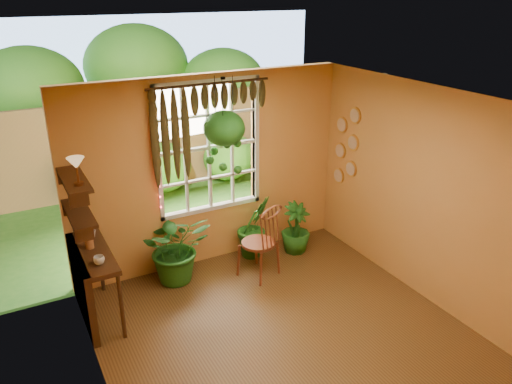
# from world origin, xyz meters

# --- Properties ---
(floor) EXTENTS (4.50, 4.50, 0.00)m
(floor) POSITION_xyz_m (0.00, 0.00, 0.00)
(floor) COLOR brown
(floor) RESTS_ON ground
(ceiling) EXTENTS (4.50, 4.50, 0.00)m
(ceiling) POSITION_xyz_m (0.00, 0.00, 2.70)
(ceiling) COLOR white
(ceiling) RESTS_ON wall_back
(wall_back) EXTENTS (4.00, 0.00, 4.00)m
(wall_back) POSITION_xyz_m (0.00, 2.25, 1.35)
(wall_back) COLOR #D69349
(wall_back) RESTS_ON floor
(wall_left) EXTENTS (0.00, 4.50, 4.50)m
(wall_left) POSITION_xyz_m (-2.00, 0.00, 1.35)
(wall_left) COLOR #D69349
(wall_left) RESTS_ON floor
(wall_right) EXTENTS (0.00, 4.50, 4.50)m
(wall_right) POSITION_xyz_m (2.00, 0.00, 1.35)
(wall_right) COLOR #D69349
(wall_right) RESTS_ON floor
(window) EXTENTS (1.52, 0.10, 1.86)m
(window) POSITION_xyz_m (0.00, 2.28, 1.70)
(window) COLOR white
(window) RESTS_ON wall_back
(valance_vine) EXTENTS (1.70, 0.12, 1.10)m
(valance_vine) POSITION_xyz_m (-0.08, 2.16, 2.28)
(valance_vine) COLOR #3E2211
(valance_vine) RESTS_ON window
(string_lights) EXTENTS (0.03, 0.03, 1.54)m
(string_lights) POSITION_xyz_m (-0.76, 2.19, 1.75)
(string_lights) COLOR #FF2633
(string_lights) RESTS_ON window
(wall_plates) EXTENTS (0.04, 0.32, 1.10)m
(wall_plates) POSITION_xyz_m (1.98, 1.79, 1.55)
(wall_plates) COLOR beige
(wall_plates) RESTS_ON wall_right
(counter_ledge) EXTENTS (0.40, 1.20, 0.90)m
(counter_ledge) POSITION_xyz_m (-1.91, 1.60, 0.55)
(counter_ledge) COLOR #3E2211
(counter_ledge) RESTS_ON floor
(shelf_lower) EXTENTS (0.25, 0.90, 0.04)m
(shelf_lower) POSITION_xyz_m (-1.88, 1.60, 1.40)
(shelf_lower) COLOR #3E2211
(shelf_lower) RESTS_ON wall_left
(shelf_upper) EXTENTS (0.25, 0.90, 0.04)m
(shelf_upper) POSITION_xyz_m (-1.88, 1.60, 1.80)
(shelf_upper) COLOR #3E2211
(shelf_upper) RESTS_ON wall_left
(backyard) EXTENTS (14.00, 10.00, 12.00)m
(backyard) POSITION_xyz_m (0.24, 6.87, 1.28)
(backyard) COLOR #225418
(backyard) RESTS_ON ground
(windsor_chair) EXTENTS (0.61, 0.63, 1.25)m
(windsor_chair) POSITION_xyz_m (0.37, 1.48, 0.36)
(windsor_chair) COLOR maroon
(windsor_chair) RESTS_ON floor
(potted_plant_left) EXTENTS (0.99, 0.89, 1.01)m
(potted_plant_left) POSITION_xyz_m (-0.67, 1.92, 0.50)
(potted_plant_left) COLOR #144B15
(potted_plant_left) RESTS_ON floor
(potted_plant_mid) EXTENTS (0.57, 0.49, 0.95)m
(potted_plant_mid) POSITION_xyz_m (0.57, 2.03, 0.47)
(potted_plant_mid) COLOR #144B15
(potted_plant_mid) RESTS_ON floor
(potted_plant_right) EXTENTS (0.51, 0.51, 0.77)m
(potted_plant_right) POSITION_xyz_m (1.17, 1.83, 0.39)
(potted_plant_right) COLOR #144B15
(potted_plant_right) RESTS_ON floor
(hanging_basket) EXTENTS (0.55, 0.55, 1.27)m
(hanging_basket) POSITION_xyz_m (0.09, 1.95, 1.97)
(hanging_basket) COLOR black
(hanging_basket) RESTS_ON ceiling
(cup_a) EXTENTS (0.14, 0.14, 0.09)m
(cup_a) POSITION_xyz_m (-1.78, 1.26, 0.95)
(cup_a) COLOR silver
(cup_a) RESTS_ON counter_ledge
(cup_b) EXTENTS (0.11, 0.11, 0.09)m
(cup_b) POSITION_xyz_m (-1.72, 1.94, 0.95)
(cup_b) COLOR beige
(cup_b) RESTS_ON counter_ledge
(brush_jar) EXTENTS (0.10, 0.10, 0.36)m
(brush_jar) POSITION_xyz_m (-1.80, 1.68, 1.04)
(brush_jar) COLOR #94552B
(brush_jar) RESTS_ON counter_ledge
(shelf_vase) EXTENTS (0.13, 0.13, 0.12)m
(shelf_vase) POSITION_xyz_m (-1.87, 1.79, 1.48)
(shelf_vase) COLOR #B2AD99
(shelf_vase) RESTS_ON shelf_lower
(tiffany_lamp) EXTENTS (0.18, 0.18, 0.30)m
(tiffany_lamp) POSITION_xyz_m (-1.86, 1.36, 2.04)
(tiffany_lamp) COLOR #5A3219
(tiffany_lamp) RESTS_ON shelf_upper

